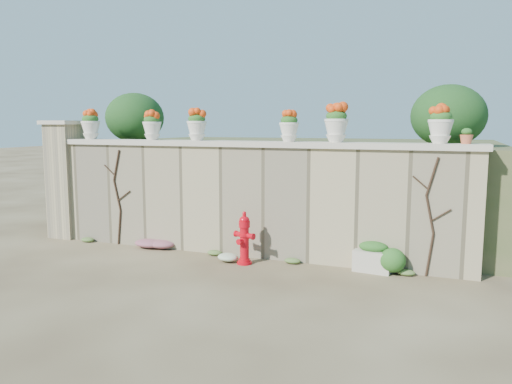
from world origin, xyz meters
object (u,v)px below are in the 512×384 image
at_px(planter_box, 373,257).
at_px(terracotta_pot, 466,137).
at_px(fire_hydrant, 244,238).
at_px(urn_pot_0, 91,125).

height_order(planter_box, terracotta_pot, terracotta_pot).
bearing_deg(terracotta_pot, planter_box, -169.27).
xyz_separation_m(fire_hydrant, terracotta_pot, (3.46, 0.62, 1.75)).
xyz_separation_m(urn_pot_0, terracotta_pot, (7.13, -0.00, -0.19)).
height_order(planter_box, urn_pot_0, urn_pot_0).
distance_m(urn_pot_0, terracotta_pot, 7.13).
bearing_deg(planter_box, terracotta_pot, 17.43).
bearing_deg(planter_box, fire_hydrant, -163.53).
relative_size(fire_hydrant, terracotta_pot, 3.91).
relative_size(planter_box, urn_pot_0, 1.08).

